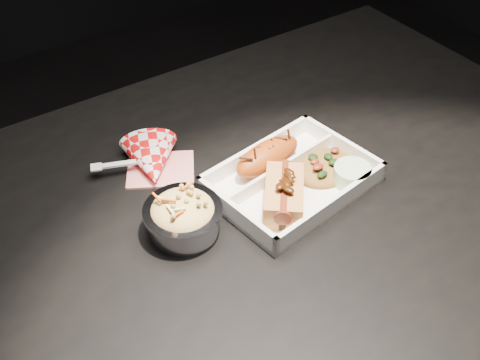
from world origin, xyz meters
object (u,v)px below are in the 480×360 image
dining_table (262,228)px  foil_coleslaw_cup (183,215)px  hotdog (284,193)px  napkin_fork (152,161)px  food_tray (291,182)px  fried_pastry (268,156)px

dining_table → foil_coleslaw_cup: 0.20m
hotdog → napkin_fork: 0.23m
food_tray → napkin_fork: 0.23m
napkin_fork → dining_table: bearing=-27.9°
foil_coleslaw_cup → napkin_fork: 0.16m
dining_table → foil_coleslaw_cup: (-0.15, -0.01, 0.12)m
dining_table → fried_pastry: bearing=46.3°
food_tray → hotdog: bearing=-149.2°
dining_table → napkin_fork: bearing=130.7°
fried_pastry → hotdog: size_ratio=1.07×
fried_pastry → napkin_fork: napkin_fork is taller
dining_table → food_tray: size_ratio=4.39×
fried_pastry → hotdog: hotdog is taller
food_tray → fried_pastry: bearing=90.0°
napkin_fork → foil_coleslaw_cup: bearing=-78.7°
dining_table → fried_pastry: (0.03, 0.03, 0.12)m
dining_table → food_tray: (0.04, -0.02, 0.10)m
dining_table → fried_pastry: fried_pastry is taller
food_tray → fried_pastry: size_ratio=2.09×
fried_pastry → foil_coleslaw_cup: foil_coleslaw_cup is taller
dining_table → hotdog: 0.13m
fried_pastry → dining_table: bearing=-133.7°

